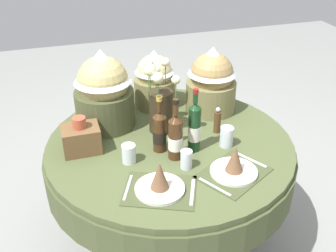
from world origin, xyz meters
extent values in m
plane|color=gray|center=(0.00, 0.00, 0.00)|extent=(8.00, 8.00, 0.00)
cylinder|color=#4C5633|center=(0.00, 0.00, 0.70)|extent=(1.40, 1.40, 0.04)
cylinder|color=#464F2E|center=(0.00, 0.00, 0.59)|extent=(1.43, 1.43, 0.19)
cylinder|color=black|center=(0.00, 0.00, 0.36)|extent=(0.12, 0.12, 0.65)
cylinder|color=black|center=(0.00, 0.00, 0.01)|extent=(0.76, 0.76, 0.03)
cube|color=#41492B|center=(-0.18, -0.41, 0.72)|extent=(0.42, 0.37, 0.00)
cylinder|color=silver|center=(-0.18, -0.41, 0.73)|extent=(0.24, 0.24, 0.02)
cone|color=brown|center=(-0.18, -0.41, 0.81)|extent=(0.09, 0.09, 0.14)
cube|color=silver|center=(-0.32, -0.34, 0.73)|extent=(0.09, 0.18, 0.00)
cube|color=silver|center=(-0.03, -0.47, 0.73)|extent=(0.09, 0.18, 0.00)
cube|color=#41492B|center=(0.22, -0.39, 0.72)|extent=(0.42, 0.39, 0.00)
cylinder|color=silver|center=(0.22, -0.39, 0.73)|extent=(0.24, 0.24, 0.02)
cone|color=brown|center=(0.22, -0.39, 0.81)|extent=(0.09, 0.09, 0.14)
cube|color=silver|center=(0.08, -0.46, 0.73)|extent=(0.10, 0.17, 0.00)
cube|color=silver|center=(0.35, -0.31, 0.73)|extent=(0.11, 0.17, 0.00)
cylinder|color=#332819|center=(-0.01, 0.13, 0.85)|extent=(0.14, 0.14, 0.25)
sphere|color=beige|center=(-0.07, 0.19, 1.13)|extent=(0.06, 0.06, 0.06)
cylinder|color=#4C7038|center=(-0.07, 0.19, 1.04)|extent=(0.01, 0.01, 0.14)
sphere|color=beige|center=(-0.02, 0.19, 1.08)|extent=(0.05, 0.05, 0.05)
cylinder|color=#4C7038|center=(-0.02, 0.19, 1.02)|extent=(0.01, 0.01, 0.10)
sphere|color=beige|center=(0.04, 0.04, 1.08)|extent=(0.05, 0.05, 0.05)
cylinder|color=#4C7038|center=(0.04, 0.04, 1.02)|extent=(0.01, 0.01, 0.09)
sphere|color=beige|center=(-0.05, 0.06, 1.09)|extent=(0.06, 0.06, 0.06)
cylinder|color=#4C7038|center=(-0.05, 0.06, 1.02)|extent=(0.01, 0.01, 0.10)
sphere|color=beige|center=(-0.08, 0.10, 1.13)|extent=(0.07, 0.07, 0.07)
cylinder|color=#4C7038|center=(-0.08, 0.10, 1.04)|extent=(0.01, 0.01, 0.13)
sphere|color=beige|center=(0.05, 0.24, 1.10)|extent=(0.05, 0.05, 0.05)
cylinder|color=#4C7038|center=(0.05, 0.24, 1.03)|extent=(0.01, 0.01, 0.11)
cylinder|color=#143819|center=(0.10, -0.12, 0.85)|extent=(0.07, 0.07, 0.26)
cylinder|color=silver|center=(0.10, -0.12, 0.83)|extent=(0.07, 0.07, 0.09)
cone|color=#143819|center=(0.10, -0.12, 0.99)|extent=(0.07, 0.07, 0.03)
cylinder|color=#143819|center=(0.10, -0.12, 1.05)|extent=(0.03, 0.03, 0.08)
cylinder|color=maroon|center=(0.10, -0.12, 1.08)|extent=(0.03, 0.03, 0.02)
cylinder|color=#422814|center=(-0.02, -0.16, 0.83)|extent=(0.08, 0.08, 0.22)
cylinder|color=silver|center=(-0.02, -0.16, 0.81)|extent=(0.08, 0.08, 0.08)
cone|color=#422814|center=(-0.02, -0.16, 0.96)|extent=(0.08, 0.08, 0.03)
cylinder|color=#422814|center=(-0.02, -0.16, 1.02)|extent=(0.03, 0.03, 0.09)
cylinder|color=black|center=(-0.02, -0.16, 1.06)|extent=(0.03, 0.03, 0.02)
cylinder|color=#422814|center=(-0.08, -0.07, 0.82)|extent=(0.07, 0.07, 0.20)
cylinder|color=black|center=(-0.08, -0.07, 0.81)|extent=(0.07, 0.07, 0.07)
cone|color=#422814|center=(-0.08, -0.07, 0.94)|extent=(0.07, 0.07, 0.03)
cylinder|color=#422814|center=(-0.08, -0.07, 1.00)|extent=(0.03, 0.03, 0.09)
cylinder|color=#B29933|center=(-0.08, -0.07, 1.03)|extent=(0.03, 0.03, 0.02)
cylinder|color=silver|center=(0.29, -0.14, 0.78)|extent=(0.07, 0.07, 0.12)
cylinder|color=silver|center=(0.01, -0.27, 0.77)|extent=(0.06, 0.06, 0.10)
cylinder|color=silver|center=(-0.26, -0.13, 0.77)|extent=(0.07, 0.07, 0.10)
cylinder|color=brown|center=(0.29, 0.01, 0.79)|extent=(0.04, 0.04, 0.13)
sphere|color=#B7B7BC|center=(0.29, 0.01, 0.87)|extent=(0.03, 0.03, 0.03)
cylinder|color=#474C2D|center=(-0.31, 0.30, 0.83)|extent=(0.35, 0.35, 0.22)
sphere|color=tan|center=(-0.31, 0.30, 1.01)|extent=(0.30, 0.30, 0.30)
cone|color=silver|center=(-0.31, 0.30, 1.10)|extent=(0.33, 0.33, 0.19)
cylinder|color=olive|center=(0.04, 0.46, 0.81)|extent=(0.27, 0.27, 0.19)
sphere|color=#C6B784|center=(0.04, 0.46, 0.95)|extent=(0.23, 0.23, 0.23)
cone|color=silver|center=(0.04, 0.46, 1.03)|extent=(0.25, 0.25, 0.15)
cylinder|color=olive|center=(0.36, 0.29, 0.82)|extent=(0.32, 0.32, 0.19)
sphere|color=#9E7F4C|center=(0.36, 0.29, 0.97)|extent=(0.27, 0.27, 0.27)
cone|color=silver|center=(0.36, 0.29, 1.06)|extent=(0.30, 0.30, 0.17)
cube|color=brown|center=(-0.49, 0.05, 0.79)|extent=(0.20, 0.16, 0.15)
cylinder|color=#B24C33|center=(-0.49, 0.05, 0.90)|extent=(0.07, 0.07, 0.06)
camera|label=1|loc=(-0.58, -1.86, 1.96)|focal=43.33mm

